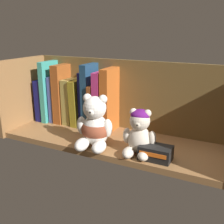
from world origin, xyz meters
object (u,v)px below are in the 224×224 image
book_5 (80,102)px  book_2 (58,98)px  book_3 (64,93)px  book_10 (112,99)px  small_product_box (156,153)px  book_0 (48,98)px  book_4 (73,101)px  book_9 (104,100)px  book_6 (86,99)px  teddy_bear_larger (95,126)px  book_7 (92,95)px  book_1 (53,90)px  book_8 (98,105)px  teddy_bear_smaller (139,133)px

book_5 → book_2: bearing=180.0°
book_3 → book_5: bearing=0.0°
book_10 → small_product_box: 30.04cm
book_0 → book_4: bearing=0.0°
book_5 → book_10: size_ratio=0.76×
small_product_box → book_9: bearing=146.9°
book_6 → teddy_bear_larger: (13.48, -16.66, -3.80)cm
book_0 → teddy_bear_larger: (32.74, -16.66, -1.66)cm
book_2 → book_7: size_ratio=0.76×
book_4 → book_5: 3.68cm
book_2 → book_10: size_ratio=0.80×
book_1 → book_7: bearing=0.0°
book_5 → book_0: bearing=180.0°
book_0 → book_8: size_ratio=0.99×
book_6 → small_product_box: bearing=-26.5°
book_5 → book_7: 6.50cm
book_7 → book_9: 5.42cm
book_4 → book_7: book_7 is taller
book_9 → book_4: bearing=180.0°
book_3 → book_8: 16.24cm
small_product_box → book_10: bearing=143.2°
book_2 → book_9: 21.81cm
small_product_box → book_6: bearing=153.5°
book_5 → book_8: book_5 is taller
book_0 → book_8: 24.62cm
book_6 → book_9: (8.03, 0.00, 0.47)cm
book_2 → book_6: 13.77cm
book_5 → book_7: bearing=0.0°
book_1 → book_3: (5.62, 0.00, -0.57)cm
book_6 → book_10: (11.44, 0.00, 1.16)cm
book_1 → teddy_bear_smaller: book_1 is taller
book_8 → teddy_bear_larger: teddy_bear_larger is taller
book_0 → book_3: book_3 is taller
book_4 → teddy_bear_larger: 26.13cm
book_0 → book_1: size_ratio=0.69×
book_0 → book_4: size_ratio=0.94×
book_6 → book_9: bearing=0.0°
book_2 → teddy_bear_larger: size_ratio=1.08×
book_3 → book_8: size_ratio=1.37×
book_3 → book_6: 10.64cm
book_4 → book_8: size_ratio=1.05×
book_2 → book_10: 25.26cm
book_0 → book_4: (12.73, 0.00, 0.56)cm
book_5 → teddy_bear_larger: bearing=-45.6°
book_0 → book_6: size_ratio=0.80×
book_1 → book_5: book_1 is taller
book_1 → teddy_bear_larger: bearing=-29.3°
book_3 → teddy_bear_smaller: size_ratio=1.64×
book_3 → book_8: (15.94, 0.00, -3.15)cm
book_0 → teddy_bear_smaller: (47.69, -15.78, -1.70)cm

